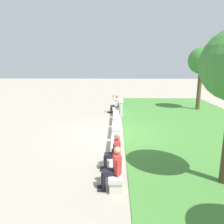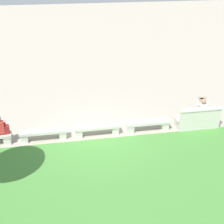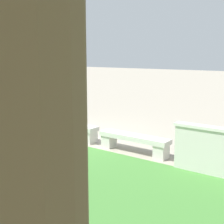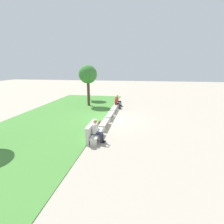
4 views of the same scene
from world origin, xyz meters
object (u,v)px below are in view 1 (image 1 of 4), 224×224
bench_near (116,117)px  person_photographer (115,103)px  bench_end (116,169)px  person_distant (114,151)px  person_companion (113,167)px  backpack (116,150)px  bench_mid (116,128)px  tree_left_background (202,62)px  bench_far (116,144)px  bench_main (116,110)px

bench_near → person_photographer: size_ratio=1.44×
bench_end → person_distant: (-0.56, -0.07, 0.37)m
person_distant → person_companion: 1.14m
bench_near → backpack: backpack is taller
bench_mid → backpack: size_ratio=4.45×
backpack → person_photographer: bearing=-179.5°
tree_left_background → bench_mid: bearing=-46.3°
bench_far → backpack: size_ratio=4.45×
bench_main → person_photographer: (-0.24, -0.08, 0.44)m
bench_mid → tree_left_background: (-6.00, 6.28, 3.32)m
bench_near → tree_left_background: tree_left_background is taller
bench_end → person_companion: bearing=-6.4°
bench_near → person_distant: (6.06, -0.07, 0.37)m
bench_near → bench_mid: same height
tree_left_background → person_distant: bearing=-32.8°
bench_main → bench_far: size_ratio=1.00×
bench_mid → bench_far: (2.21, 0.00, 0.00)m
bench_mid → person_distant: (3.85, -0.07, 0.37)m
person_photographer → backpack: size_ratio=3.08×
bench_far → person_distant: bearing=-2.3°
bench_far → bench_main: bearing=180.0°
person_distant → bench_near: bearing=179.4°
bench_mid → backpack: (3.66, -0.01, 0.33)m
bench_far → person_companion: size_ratio=1.51×
bench_end → person_companion: (0.57, -0.06, 0.37)m
person_distant → person_companion: bearing=0.1°
bench_mid → person_photographer: 4.68m
tree_left_background → backpack: bearing=-33.1°
person_photographer → person_companion: 9.65m
bench_near → person_distant: size_ratio=1.51×
bench_end → person_companion: person_companion is taller
bench_mid → bench_end: bearing=0.0°
bench_main → person_distant: size_ratio=1.51×
bench_far → bench_end: size_ratio=1.00×
person_photographer → person_companion: person_photographer is taller
bench_main → bench_near: same height
bench_end → person_distant: person_distant is taller
person_photographer → bench_far: bearing=0.6°
person_companion → bench_far: bearing=178.7°
bench_near → bench_end: size_ratio=1.00×
backpack → person_companion: bearing=-2.4°
backpack → bench_main: bearing=179.9°
bench_near → bench_far: size_ratio=1.00×
bench_main → person_photographer: person_photographer is taller
person_distant → bench_end: bearing=6.7°
backpack → bench_far: bearing=179.7°
bench_far → backpack: bearing=-0.3°
bench_far → tree_left_background: bearing=142.6°
bench_far → bench_end: same height
bench_near → tree_left_background: (-3.79, 6.28, 3.32)m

